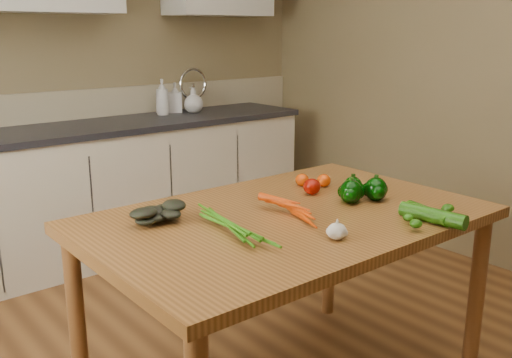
{
  "coord_description": "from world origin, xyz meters",
  "views": [
    {
      "loc": [
        -1.41,
        -1.33,
        1.5
      ],
      "look_at": [
        0.05,
        0.46,
        0.89
      ],
      "focal_mm": 40.0,
      "sensor_mm": 36.0,
      "label": 1
    }
  ],
  "objects_px": {
    "tomato_b": "(302,180)",
    "tomato_a": "(312,187)",
    "carrot_bunch": "(272,211)",
    "pepper_c": "(376,189)",
    "zucchini_b": "(433,215)",
    "pepper_b": "(353,186)",
    "tomato_c": "(324,180)",
    "garlic_bulb": "(337,231)",
    "pepper_a": "(351,192)",
    "table": "(287,236)",
    "soap_bottle_c": "(193,100)",
    "soap_bottle_a": "(162,97)",
    "leafy_greens": "(155,207)",
    "soap_bottle_b": "(175,98)",
    "zucchini_a": "(428,213)"
  },
  "relations": [
    {
      "from": "soap_bottle_c",
      "to": "carrot_bunch",
      "type": "height_order",
      "value": "soap_bottle_c"
    },
    {
      "from": "leafy_greens",
      "to": "pepper_c",
      "type": "bearing_deg",
      "value": -22.11
    },
    {
      "from": "tomato_c",
      "to": "zucchini_b",
      "type": "bearing_deg",
      "value": -94.74
    },
    {
      "from": "table",
      "to": "pepper_b",
      "type": "height_order",
      "value": "pepper_b"
    },
    {
      "from": "pepper_a",
      "to": "tomato_b",
      "type": "distance_m",
      "value": 0.32
    },
    {
      "from": "table",
      "to": "tomato_c",
      "type": "height_order",
      "value": "tomato_c"
    },
    {
      "from": "tomato_b",
      "to": "garlic_bulb",
      "type": "bearing_deg",
      "value": -123.74
    },
    {
      "from": "carrot_bunch",
      "to": "garlic_bulb",
      "type": "relative_size",
      "value": 4.24
    },
    {
      "from": "pepper_b",
      "to": "pepper_c",
      "type": "xyz_separation_m",
      "value": [
        0.02,
        -0.11,
        0.01
      ]
    },
    {
      "from": "table",
      "to": "tomato_a",
      "type": "relative_size",
      "value": 20.13
    },
    {
      "from": "pepper_c",
      "to": "zucchini_b",
      "type": "xyz_separation_m",
      "value": [
        -0.07,
        -0.32,
        -0.02
      ]
    },
    {
      "from": "soap_bottle_b",
      "to": "leafy_greens",
      "type": "bearing_deg",
      "value": 88.97
    },
    {
      "from": "carrot_bunch",
      "to": "pepper_c",
      "type": "bearing_deg",
      "value": -7.67
    },
    {
      "from": "table",
      "to": "pepper_c",
      "type": "relative_size",
      "value": 16.07
    },
    {
      "from": "leafy_greens",
      "to": "garlic_bulb",
      "type": "bearing_deg",
      "value": -55.47
    },
    {
      "from": "soap_bottle_c",
      "to": "zucchini_b",
      "type": "relative_size",
      "value": 0.73
    },
    {
      "from": "table",
      "to": "leafy_greens",
      "type": "bearing_deg",
      "value": 150.38
    },
    {
      "from": "carrot_bunch",
      "to": "tomato_b",
      "type": "bearing_deg",
      "value": 34.09
    },
    {
      "from": "pepper_b",
      "to": "soap_bottle_c",
      "type": "bearing_deg",
      "value": 75.5
    },
    {
      "from": "pepper_c",
      "to": "carrot_bunch",
      "type": "bearing_deg",
      "value": 172.11
    },
    {
      "from": "leafy_greens",
      "to": "tomato_b",
      "type": "height_order",
      "value": "leafy_greens"
    },
    {
      "from": "tomato_b",
      "to": "tomato_c",
      "type": "relative_size",
      "value": 0.98
    },
    {
      "from": "tomato_b",
      "to": "soap_bottle_a",
      "type": "bearing_deg",
      "value": 79.29
    },
    {
      "from": "pepper_a",
      "to": "tomato_a",
      "type": "relative_size",
      "value": 1.25
    },
    {
      "from": "soap_bottle_c",
      "to": "pepper_c",
      "type": "bearing_deg",
      "value": 63.46
    },
    {
      "from": "table",
      "to": "tomato_b",
      "type": "relative_size",
      "value": 24.79
    },
    {
      "from": "garlic_bulb",
      "to": "zucchini_a",
      "type": "height_order",
      "value": "garlic_bulb"
    },
    {
      "from": "pepper_b",
      "to": "tomato_a",
      "type": "height_order",
      "value": "pepper_b"
    },
    {
      "from": "soap_bottle_c",
      "to": "garlic_bulb",
      "type": "height_order",
      "value": "soap_bottle_c"
    },
    {
      "from": "soap_bottle_c",
      "to": "zucchini_b",
      "type": "height_order",
      "value": "soap_bottle_c"
    },
    {
      "from": "pepper_c",
      "to": "table",
      "type": "bearing_deg",
      "value": 167.08
    },
    {
      "from": "tomato_b",
      "to": "tomato_a",
      "type": "bearing_deg",
      "value": -116.32
    },
    {
      "from": "leafy_greens",
      "to": "tomato_b",
      "type": "xyz_separation_m",
      "value": [
        0.76,
        0.01,
        -0.03
      ]
    },
    {
      "from": "tomato_c",
      "to": "zucchini_a",
      "type": "xyz_separation_m",
      "value": [
        -0.03,
        -0.57,
        -0.0
      ]
    },
    {
      "from": "soap_bottle_b",
      "to": "soap_bottle_c",
      "type": "height_order",
      "value": "soap_bottle_b"
    },
    {
      "from": "soap_bottle_b",
      "to": "zucchini_b",
      "type": "relative_size",
      "value": 0.87
    },
    {
      "from": "tomato_a",
      "to": "leafy_greens",
      "type": "bearing_deg",
      "value": 170.69
    },
    {
      "from": "soap_bottle_c",
      "to": "tomato_a",
      "type": "xyz_separation_m",
      "value": [
        -0.65,
        -1.91,
        -0.14
      ]
    },
    {
      "from": "soap_bottle_c",
      "to": "tomato_c",
      "type": "bearing_deg",
      "value": 61.08
    },
    {
      "from": "pepper_c",
      "to": "tomato_b",
      "type": "xyz_separation_m",
      "value": [
        -0.08,
        0.35,
        -0.02
      ]
    },
    {
      "from": "tomato_b",
      "to": "table",
      "type": "bearing_deg",
      "value": -141.46
    },
    {
      "from": "soap_bottle_c",
      "to": "pepper_c",
      "type": "height_order",
      "value": "soap_bottle_c"
    },
    {
      "from": "garlic_bulb",
      "to": "tomato_c",
      "type": "relative_size",
      "value": 1.06
    },
    {
      "from": "soap_bottle_a",
      "to": "tomato_b",
      "type": "distance_m",
      "value": 1.86
    },
    {
      "from": "garlic_bulb",
      "to": "pepper_a",
      "type": "height_order",
      "value": "pepper_a"
    },
    {
      "from": "tomato_b",
      "to": "zucchini_b",
      "type": "distance_m",
      "value": 0.67
    },
    {
      "from": "pepper_b",
      "to": "pepper_c",
      "type": "relative_size",
      "value": 0.86
    },
    {
      "from": "pepper_b",
      "to": "zucchini_b",
      "type": "xyz_separation_m",
      "value": [
        -0.04,
        -0.42,
        -0.01
      ]
    },
    {
      "from": "soap_bottle_a",
      "to": "leafy_greens",
      "type": "distance_m",
      "value": 2.15
    },
    {
      "from": "soap_bottle_b",
      "to": "zucchini_b",
      "type": "distance_m",
      "value": 2.6
    }
  ]
}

